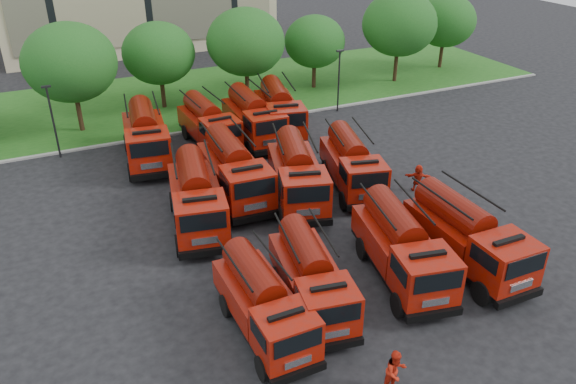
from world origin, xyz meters
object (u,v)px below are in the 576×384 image
(fire_truck_5, at_px, (234,170))
(fire_truck_9, at_px, (209,124))
(fire_truck_10, at_px, (253,118))
(firefighter_4, at_px, (207,233))
(fire_truck_0, at_px, (263,303))
(fire_truck_7, at_px, (352,163))
(fire_truck_2, at_px, (402,247))
(fire_truck_6, at_px, (297,174))
(firefighter_3, at_px, (486,257))
(fire_truck_8, at_px, (146,136))
(firefighter_0, at_px, (443,293))
(firefighter_5, at_px, (416,190))
(fire_truck_11, at_px, (279,110))
(fire_truck_1, at_px, (311,277))
(fire_truck_3, at_px, (467,236))
(firefighter_2, at_px, (512,269))
(fire_truck_4, at_px, (196,197))

(fire_truck_5, relative_size, fire_truck_9, 1.09)
(fire_truck_10, distance_m, firefighter_4, 13.11)
(fire_truck_0, height_order, fire_truck_5, fire_truck_5)
(fire_truck_7, bearing_deg, fire_truck_0, -121.11)
(fire_truck_2, distance_m, fire_truck_6, 8.90)
(fire_truck_7, distance_m, fire_truck_9, 11.66)
(firefighter_3, distance_m, firefighter_4, 14.58)
(fire_truck_0, xyz_separation_m, fire_truck_8, (-0.61, 18.97, 0.30))
(fire_truck_10, bearing_deg, fire_truck_5, -117.02)
(fire_truck_9, xyz_separation_m, firefighter_0, (4.39, -20.91, -1.63))
(firefighter_0, relative_size, firefighter_5, 0.92)
(fire_truck_7, relative_size, firefighter_4, 4.42)
(fire_truck_9, bearing_deg, firefighter_0, -81.29)
(fire_truck_8, height_order, firefighter_3, fire_truck_8)
(fire_truck_0, height_order, fire_truck_11, fire_truck_11)
(firefighter_3, bearing_deg, fire_truck_10, -114.29)
(fire_truck_1, bearing_deg, fire_truck_10, 85.43)
(fire_truck_3, relative_size, fire_truck_7, 0.99)
(fire_truck_5, relative_size, firefighter_0, 4.98)
(fire_truck_11, bearing_deg, fire_truck_5, -115.68)
(fire_truck_11, bearing_deg, firefighter_2, -68.38)
(fire_truck_3, xyz_separation_m, fire_truck_5, (-7.70, 11.34, 0.08))
(fire_truck_2, xyz_separation_m, fire_truck_8, (-7.94, 18.16, 0.13))
(fire_truck_2, relative_size, firefighter_4, 4.49)
(fire_truck_8, relative_size, firefighter_5, 4.75)
(firefighter_4, bearing_deg, fire_truck_4, -43.57)
(firefighter_5, bearing_deg, fire_truck_4, 24.88)
(firefighter_4, bearing_deg, fire_truck_3, -179.73)
(fire_truck_2, xyz_separation_m, firefighter_4, (-7.17, 7.58, -1.67))
(fire_truck_8, bearing_deg, fire_truck_5, -56.24)
(fire_truck_8, bearing_deg, fire_truck_1, -72.41)
(fire_truck_0, relative_size, fire_truck_11, 0.80)
(fire_truck_6, xyz_separation_m, firefighter_2, (6.51, -10.73, -1.75))
(fire_truck_6, height_order, firefighter_0, fire_truck_6)
(fire_truck_10, distance_m, firefighter_5, 13.28)
(fire_truck_2, distance_m, fire_truck_10, 18.46)
(fire_truck_10, distance_m, firefighter_0, 20.52)
(fire_truck_11, height_order, firefighter_5, fire_truck_11)
(fire_truck_10, bearing_deg, fire_truck_1, -102.22)
(fire_truck_10, height_order, fire_truck_11, fire_truck_11)
(fire_truck_3, distance_m, fire_truck_5, 13.71)
(fire_truck_0, distance_m, firefighter_5, 15.49)
(fire_truck_2, distance_m, fire_truck_4, 11.26)
(fire_truck_0, relative_size, fire_truck_9, 0.91)
(fire_truck_3, distance_m, firefighter_3, 2.29)
(fire_truck_5, bearing_deg, firefighter_0, -64.02)
(fire_truck_8, bearing_deg, fire_truck_2, -58.61)
(fire_truck_7, height_order, fire_truck_9, fire_truck_7)
(fire_truck_11, xyz_separation_m, firefighter_0, (-1.13, -20.89, -1.78))
(fire_truck_4, height_order, firefighter_0, fire_truck_4)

